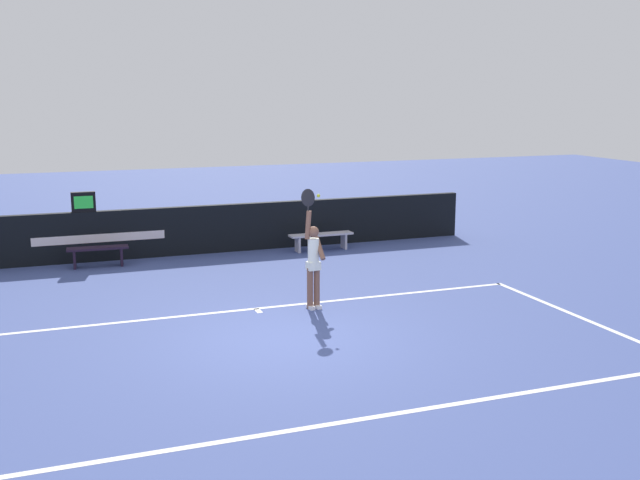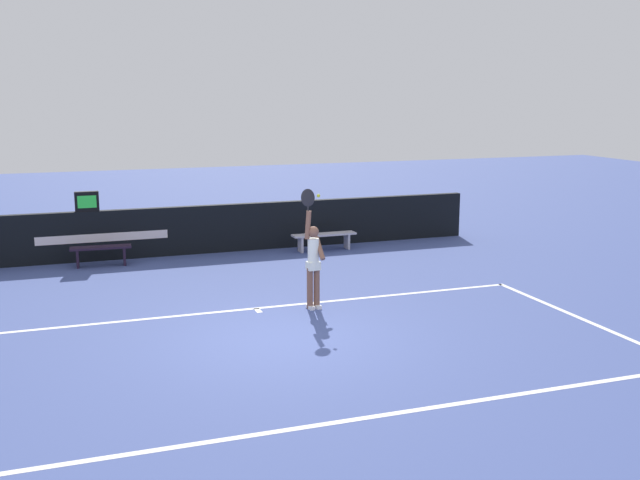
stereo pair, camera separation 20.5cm
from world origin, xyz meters
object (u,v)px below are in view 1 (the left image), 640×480
tennis_player (313,260)px  courtside_bench_near (321,237)px  speed_display (83,202)px  tennis_ball (318,196)px  courtside_bench_far (98,252)px

tennis_player → courtside_bench_near: tennis_player is taller
speed_display → courtside_bench_near: bearing=-7.0°
tennis_ball → courtside_bench_far: bearing=127.0°
courtside_bench_far → tennis_player: bearing=-54.4°
speed_display → courtside_bench_far: speed_display is taller
tennis_ball → courtside_bench_far: 6.55m
speed_display → courtside_bench_far: 1.33m
courtside_bench_far → tennis_ball: bearing=-53.0°
tennis_player → courtside_bench_far: size_ratio=1.64×
tennis_ball → courtside_bench_near: 5.62m
tennis_player → courtside_bench_near: bearing=68.1°
speed_display → tennis_ball: (4.02, -5.69, 0.69)m
tennis_player → courtside_bench_near: (2.03, 5.04, -0.61)m
courtside_bench_near → courtside_bench_far: (-5.68, 0.06, 0.01)m
tennis_player → tennis_ball: (0.14, 0.08, 1.22)m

